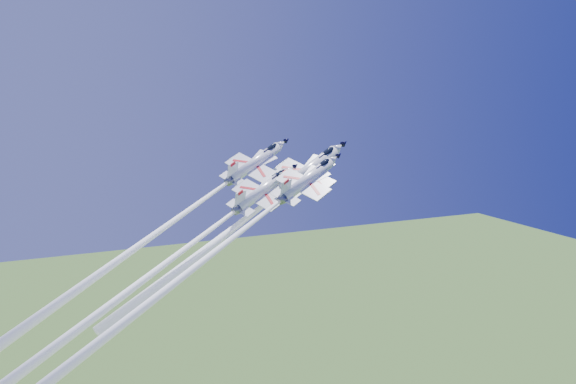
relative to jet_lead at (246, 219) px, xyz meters
name	(u,v)px	position (x,y,z in m)	size (l,w,h in m)	color
jet_lead	(246,219)	(0.00, 0.00, 0.00)	(35.46, 19.44, 31.56)	white
jet_left	(166,226)	(-11.12, 3.57, -0.79)	(37.82, 21.13, 37.24)	white
jet_right	(205,260)	(-9.10, -8.80, -2.99)	(39.58, 22.24, 40.50)	white
jet_slot	(168,262)	(-12.90, -4.08, -4.05)	(37.40, 20.93, 37.26)	white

